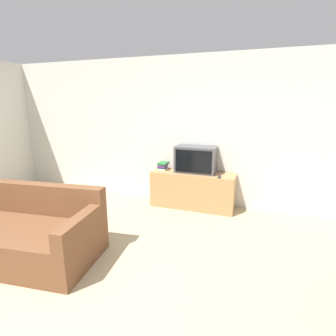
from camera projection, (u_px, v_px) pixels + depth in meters
ground_plane at (31, 302)px, 2.44m from camera, size 14.00×14.00×0.00m
wall_back at (154, 131)px, 4.90m from camera, size 9.00×0.06×2.60m
tv_stand at (193, 190)px, 4.61m from camera, size 1.44×0.46×0.63m
television at (196, 159)px, 4.51m from camera, size 0.69×0.36×0.46m
couch at (16, 234)px, 3.15m from camera, size 2.09×1.15×0.81m
book_stack at (163, 165)px, 4.75m from camera, size 0.18×0.23×0.14m
remote_on_stand at (219, 177)px, 4.25m from camera, size 0.05×0.15×0.02m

